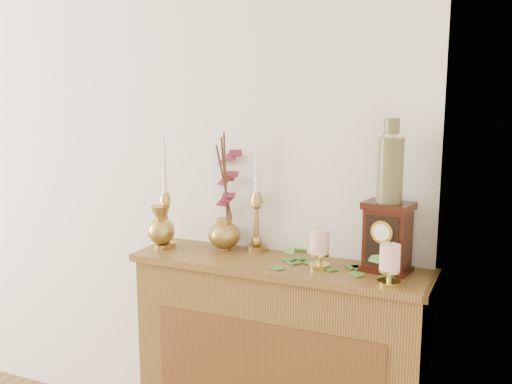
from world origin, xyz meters
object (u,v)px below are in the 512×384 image
at_px(mantel_clock, 387,238).
at_px(ceramic_vase, 390,165).
at_px(candlestick_center, 257,212).
at_px(bud_vase, 161,228).
at_px(ginger_jar, 228,196).
at_px(candlestick_left, 166,211).

height_order(mantel_clock, ceramic_vase, ceramic_vase).
relative_size(candlestick_center, bud_vase, 2.72).
distance_m(ginger_jar, mantel_clock, 0.72).
bearing_deg(candlestick_center, ceramic_vase, -5.33).
distance_m(candlestick_center, ginger_jar, 0.15).
relative_size(bud_vase, mantel_clock, 0.71).
relative_size(candlestick_center, ceramic_vase, 1.65).
relative_size(candlestick_left, ginger_jar, 0.97).
relative_size(mantel_clock, ceramic_vase, 0.86).
xyz_separation_m(candlestick_center, ginger_jar, (-0.14, -0.00, 0.06)).
relative_size(bud_vase, ginger_jar, 0.37).
height_order(bud_vase, ginger_jar, ginger_jar).
relative_size(bud_vase, ceramic_vase, 0.61).
bearing_deg(ceramic_vase, mantel_clock, -99.52).
xyz_separation_m(candlestick_left, ginger_jar, (0.26, 0.11, 0.07)).
bearing_deg(bud_vase, mantel_clock, 5.37).
xyz_separation_m(ginger_jar, mantel_clock, (0.71, -0.05, -0.10)).
height_order(candlestick_left, candlestick_center, candlestick_center).
bearing_deg(candlestick_left, candlestick_center, 15.39).
distance_m(candlestick_left, candlestick_center, 0.41).
bearing_deg(bud_vase, ginger_jar, 29.56).
distance_m(candlestick_left, ginger_jar, 0.28).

